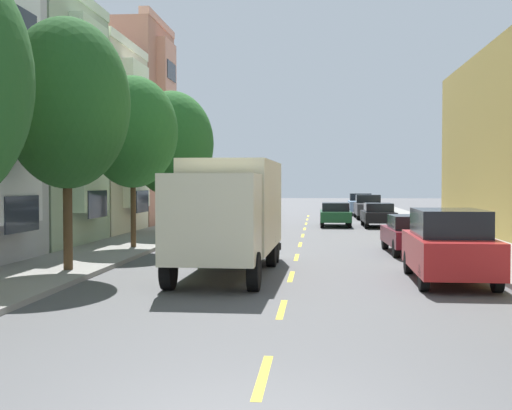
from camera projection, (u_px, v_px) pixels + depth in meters
name	position (u px, v px, depth m)	size (l,w,h in m)	color
ground_plane	(304.00, 231.00, 37.24)	(160.00, 160.00, 0.00)	#4C4C4F
sidewalk_left	(167.00, 232.00, 35.88)	(3.20, 120.00, 0.14)	gray
sidewalk_right	(444.00, 234.00, 34.61)	(3.20, 120.00, 0.14)	gray
lane_centerline_dashes	(302.00, 240.00, 31.77)	(0.14, 47.20, 0.01)	yellow
townhouse_fourth_cream	(4.00, 143.00, 35.49)	(14.23, 6.93, 9.77)	beige
townhouse_fifth_terracotta	(55.00, 128.00, 42.55)	(14.36, 6.93, 12.49)	#B27560
street_tree_second	(67.00, 104.00, 19.61)	(3.59, 3.59, 7.21)	#47331E
street_tree_third	(133.00, 132.00, 26.61)	(3.48, 3.48, 6.64)	#47331E
street_tree_farthest	(171.00, 144.00, 33.61)	(4.15, 4.15, 6.98)	#47331E
delivery_box_truck	(231.00, 208.00, 20.13)	(2.55, 8.15, 3.29)	beige
parked_pickup_silver	(250.00, 206.00, 53.02)	(2.09, 5.33, 1.73)	#B2B5BA
parked_suv_red	(449.00, 245.00, 18.21)	(2.03, 4.83, 1.93)	#AD1E1E
parked_sedan_burgundy	(412.00, 233.00, 25.59)	(1.93, 4.55, 1.43)	maroon
parked_pickup_sky	(361.00, 204.00, 56.96)	(2.05, 5.32, 1.73)	#7A9EC6
parked_hatchback_white	(197.00, 227.00, 28.98)	(1.79, 4.02, 1.50)	silver
parked_sedan_black	(378.00, 214.00, 40.86)	(1.82, 4.51, 1.43)	black
parked_pickup_charcoal	(369.00, 207.00, 50.51)	(2.00, 5.30, 1.73)	#333338
moving_forest_sedan	(335.00, 214.00, 41.56)	(1.80, 4.50, 1.43)	#194C28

